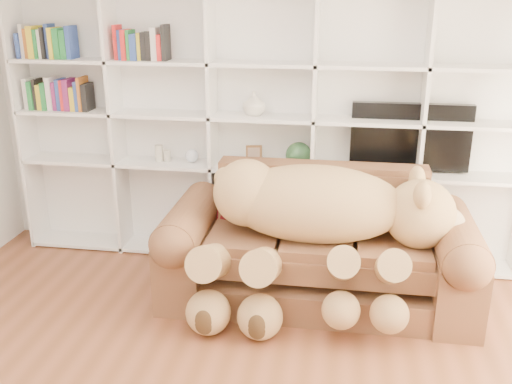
# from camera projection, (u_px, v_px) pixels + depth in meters

# --- Properties ---
(wall_back) EXTENTS (5.00, 0.02, 2.70)m
(wall_back) POSITION_uv_depth(u_px,v_px,m) (266.00, 107.00, 5.03)
(wall_back) COLOR white
(wall_back) RESTS_ON floor
(bookshelf) EXTENTS (4.43, 0.35, 2.40)m
(bookshelf) POSITION_uv_depth(u_px,v_px,m) (237.00, 114.00, 4.96)
(bookshelf) COLOR white
(bookshelf) RESTS_ON floor
(sofa) EXTENTS (2.38, 1.03, 1.00)m
(sofa) POSITION_uv_depth(u_px,v_px,m) (317.00, 253.00, 4.48)
(sofa) COLOR brown
(sofa) RESTS_ON floor
(teddy_bear) EXTENTS (1.97, 1.03, 1.14)m
(teddy_bear) POSITION_uv_depth(u_px,v_px,m) (315.00, 222.00, 4.18)
(teddy_bear) COLOR tan
(teddy_bear) RESTS_ON sofa
(throw_pillow) EXTENTS (0.44, 0.34, 0.41)m
(throw_pillow) POSITION_uv_depth(u_px,v_px,m) (243.00, 202.00, 4.62)
(throw_pillow) COLOR #500D11
(throw_pillow) RESTS_ON sofa
(tv) EXTENTS (0.99, 0.18, 0.58)m
(tv) POSITION_uv_depth(u_px,v_px,m) (410.00, 138.00, 4.78)
(tv) COLOR black
(tv) RESTS_ON bookshelf
(picture_frame) EXTENTS (0.14, 0.06, 0.18)m
(picture_frame) POSITION_uv_depth(u_px,v_px,m) (254.00, 155.00, 5.00)
(picture_frame) COLOR brown
(picture_frame) RESTS_ON bookshelf
(green_vase) EXTENTS (0.23, 0.23, 0.23)m
(green_vase) POSITION_uv_depth(u_px,v_px,m) (299.00, 155.00, 4.93)
(green_vase) COLOR #2E5932
(green_vase) RESTS_ON bookshelf
(figurine_tall) EXTENTS (0.10, 0.10, 0.15)m
(figurine_tall) POSITION_uv_depth(u_px,v_px,m) (159.00, 153.00, 5.13)
(figurine_tall) COLOR beige
(figurine_tall) RESTS_ON bookshelf
(figurine_short) EXTENTS (0.07, 0.07, 0.11)m
(figurine_short) POSITION_uv_depth(u_px,v_px,m) (167.00, 156.00, 5.13)
(figurine_short) COLOR beige
(figurine_short) RESTS_ON bookshelf
(snow_globe) EXTENTS (0.12, 0.12, 0.12)m
(snow_globe) POSITION_uv_depth(u_px,v_px,m) (192.00, 156.00, 5.09)
(snow_globe) COLOR silver
(snow_globe) RESTS_ON bookshelf
(shelf_vase) EXTENTS (0.21, 0.21, 0.20)m
(shelf_vase) POSITION_uv_depth(u_px,v_px,m) (254.00, 103.00, 4.84)
(shelf_vase) COLOR beige
(shelf_vase) RESTS_ON bookshelf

